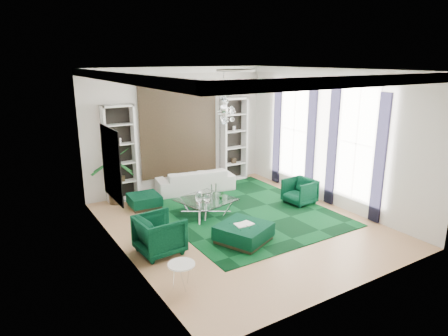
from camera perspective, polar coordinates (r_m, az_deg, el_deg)
floor at (r=10.19m, az=2.44°, el=-8.04°), size 6.00×7.00×0.02m
ceiling at (r=9.35m, az=2.71°, el=13.96°), size 6.00×7.00×0.02m
wall_back at (r=12.58m, az=-6.54°, el=5.52°), size 6.00×0.02×3.80m
wall_front at (r=7.09m, az=18.84°, el=-3.08°), size 6.00×0.02×3.80m
wall_left at (r=8.31m, az=-14.80°, el=-0.07°), size 0.02×7.00×3.80m
wall_right at (r=11.53m, az=15.04°, el=4.18°), size 0.02×7.00×3.80m
crown_molding at (r=9.35m, az=2.71°, el=13.29°), size 6.00×7.00×0.18m
ceiling_medallion at (r=9.60m, az=1.66°, el=13.77°), size 0.90×0.90×0.05m
tapestry at (r=12.54m, az=-6.44°, el=5.49°), size 2.50×0.06×2.80m
shelving_left at (r=11.81m, az=-14.61°, el=1.98°), size 0.90×0.38×2.80m
shelving_right at (r=13.45m, az=1.42°, el=4.09°), size 0.90×0.38×2.80m
painting at (r=8.90m, az=-15.71°, el=0.53°), size 0.04×1.30×1.60m
window_near at (r=10.94m, az=18.38°, el=3.32°), size 0.03×1.10×2.90m
curtain_near_a at (r=10.50m, az=21.38°, el=1.15°), size 0.07×0.30×3.25m
curtain_near_b at (r=11.46m, az=15.19°, el=2.82°), size 0.07×0.30×3.25m
window_far at (r=12.57m, az=10.00°, el=5.38°), size 0.03×1.10×2.90m
curtain_far_a at (r=12.03m, az=12.29°, el=3.60°), size 0.07×0.30×3.25m
curtain_far_b at (r=13.17m, az=7.58°, el=4.83°), size 0.07×0.30×3.25m
rug at (r=10.99m, az=2.55°, el=-6.12°), size 4.20×5.00×0.02m
sofa at (r=12.54m, az=-4.19°, el=-1.74°), size 2.53×1.34×0.70m
armchair_left at (r=8.73m, az=-9.16°, el=-9.35°), size 0.98×0.96×0.84m
armchair_right at (r=11.63m, az=10.75°, el=-3.31°), size 0.85×0.83×0.72m
coffee_table at (r=10.69m, az=-2.60°, el=-5.56°), size 1.54×1.54×0.44m
ottoman_side at (r=11.43m, az=-11.30°, el=-4.64°), size 0.86×0.86×0.36m
ottoman_front at (r=9.19m, az=2.83°, el=-9.28°), size 1.38×1.38×0.42m
book at (r=9.10m, az=2.84°, el=-7.99°), size 0.43×0.28×0.03m
side_table at (r=7.52m, az=-6.05°, el=-15.12°), size 0.58×0.58×0.48m
palm at (r=11.67m, az=-15.49°, el=0.05°), size 1.67×1.67×2.13m
chandelier at (r=9.81m, az=-0.05°, el=8.43°), size 1.04×1.04×0.77m
table_plant at (r=10.51m, az=-0.39°, el=-3.98°), size 0.16×0.14×0.23m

